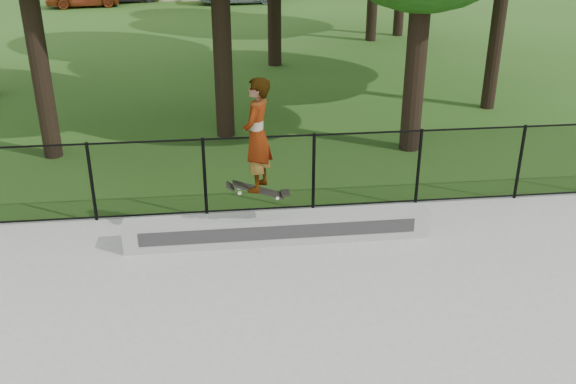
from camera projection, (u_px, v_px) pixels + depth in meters
name	position (u px, v px, depth m)	size (l,w,h in m)	color
grind_ledge	(278.00, 228.00, 10.87)	(5.15, 0.40, 0.49)	#A6A5A1
skater_airborne	(257.00, 137.00, 9.87)	(0.81, 0.77, 2.01)	black
chainlink_fence	(314.00, 172.00, 11.84)	(16.06, 0.06, 1.50)	black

